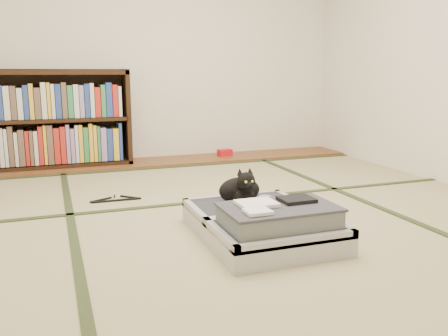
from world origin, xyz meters
name	(u,v)px	position (x,y,z in m)	size (l,w,h in m)	color
floor	(235,217)	(0.00, 0.00, 0.00)	(4.50, 4.50, 0.00)	tan
wood_strip	(164,161)	(0.00, 2.00, 0.01)	(4.00, 0.50, 0.02)	brown
red_item	(225,153)	(0.68, 2.03, 0.06)	(0.15, 0.09, 0.07)	red
tatami_borders	(211,197)	(0.00, 0.49, 0.00)	(4.00, 4.50, 0.01)	#2D381E
bookcase	(51,122)	(-1.07, 2.07, 0.45)	(1.47, 0.34, 0.94)	black
suitcase	(264,223)	(-0.01, -0.44, 0.09)	(0.67, 0.89, 0.26)	#A1A1A6
cat	(241,190)	(-0.02, -0.15, 0.22)	(0.30, 0.30, 0.24)	black
cable_coil	(265,198)	(0.16, -0.11, 0.14)	(0.09, 0.09, 0.02)	white
hanger	(116,199)	(-0.67, 0.67, 0.01)	(0.36, 0.17, 0.01)	black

